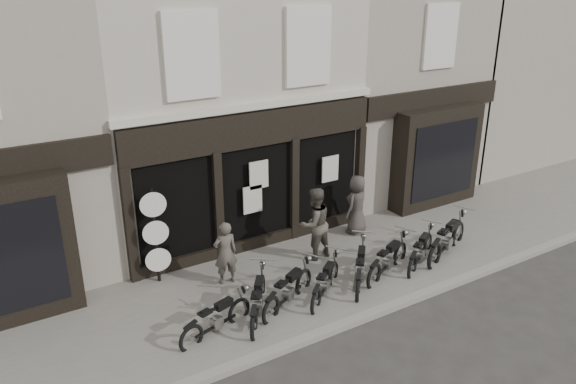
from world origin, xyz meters
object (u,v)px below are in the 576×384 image
motorcycle_3 (325,284)px  motorcycle_2 (288,293)px  motorcycle_0 (217,321)px  motorcycle_5 (388,262)px  man_centre (314,224)px  man_right (357,205)px  advert_sign_post (156,240)px  motorcycle_4 (360,270)px  motorcycle_1 (258,303)px  man_left (225,253)px  motorcycle_7 (447,242)px  motorcycle_6 (421,253)px

motorcycle_3 → motorcycle_2: bearing=136.1°
motorcycle_0 → motorcycle_3: 2.79m
motorcycle_0 → motorcycle_5: 4.73m
motorcycle_5 → man_centre: size_ratio=1.01×
man_right → advert_sign_post: bearing=-25.4°
motorcycle_4 → man_centre: 1.76m
motorcycle_1 → man_centre: 3.06m
man_left → man_right: man_right is taller
motorcycle_5 → motorcycle_2: bearing=155.7°
motorcycle_4 → advert_sign_post: size_ratio=0.68×
motorcycle_5 → motorcycle_7: bearing=-24.0°
motorcycle_4 → man_left: (-2.82, 1.64, 0.51)m
motorcycle_7 → man_right: man_right is taller
motorcycle_0 → advert_sign_post: (-0.32, 2.62, 0.87)m
motorcycle_4 → motorcycle_5: (0.85, -0.04, -0.01)m
motorcycle_1 → motorcycle_2: (0.79, 0.01, -0.01)m
motorcycle_4 → advert_sign_post: 4.98m
motorcycle_2 → man_left: bearing=89.3°
motorcycle_0 → man_centre: 4.03m
motorcycle_3 → motorcycle_6: size_ratio=0.92×
man_left → advert_sign_post: (-1.38, 0.90, 0.32)m
motorcycle_3 → advert_sign_post: bearing=102.9°
motorcycle_0 → motorcycle_2: 1.85m
motorcycle_4 → man_right: size_ratio=1.00×
motorcycle_1 → motorcycle_4: motorcycle_4 is taller
man_centre → motorcycle_2: bearing=36.8°
motorcycle_5 → man_left: size_ratio=1.24×
motorcycle_4 → motorcycle_2: bearing=130.7°
man_right → motorcycle_5: bearing=49.1°
motorcycle_1 → motorcycle_2: motorcycle_1 is taller
motorcycle_0 → man_centre: bearing=8.6°
motorcycle_3 → advert_sign_post: advert_sign_post is taller
motorcycle_5 → man_right: man_right is taller
man_left → motorcycle_0: bearing=65.3°
motorcycle_1 → man_right: 4.98m
motorcycle_7 → advert_sign_post: 7.59m
motorcycle_1 → man_left: 1.68m
man_left → motorcycle_1: bearing=96.7°
man_right → advert_sign_post: advert_sign_post is taller
motorcycle_1 → motorcycle_4: 2.82m
motorcycle_6 → motorcycle_7: (0.96, 0.00, 0.07)m
motorcycle_2 → motorcycle_1: bearing=153.9°
motorcycle_1 → motorcycle_4: (2.82, -0.04, 0.01)m
motorcycle_6 → advert_sign_post: size_ratio=0.72×
man_left → man_right: size_ratio=0.92×
motorcycle_6 → man_centre: bearing=112.7°
motorcycle_0 → motorcycle_3: motorcycle_3 is taller
motorcycle_3 → motorcycle_4: 1.08m
motorcycle_1 → motorcycle_3: (1.74, -0.10, -0.03)m
man_right → motorcycle_1: bearing=4.0°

